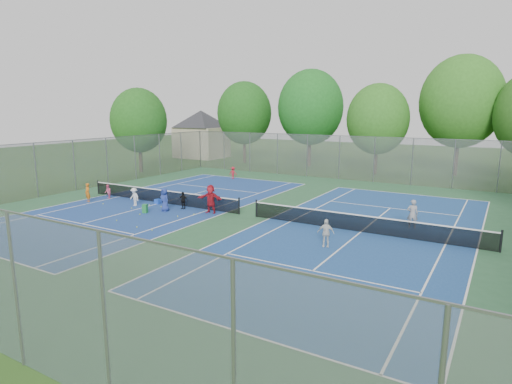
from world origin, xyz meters
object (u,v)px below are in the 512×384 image
Objects in this scene: ball_crate at (158,201)px; ball_hopper at (145,209)px; net_right at (361,224)px; net_left at (161,197)px; instructor at (412,214)px.

ball_crate is 0.67× the size of ball_hopper.
ball_hopper reaches higher than ball_crate.
net_right is 34.56× the size of ball_crate.
net_left reaches higher than ball_crate.
instructor is (16.17, 2.41, 0.64)m from ball_crate.
instructor reaches higher than net_right.
instructor is (15.00, 4.81, 0.52)m from ball_hopper.
ball_crate is (-0.03, -0.28, -0.30)m from net_left.
net_right is at bearing 11.76° from ball_hopper.
ball_crate is at bearing -7.36° from instructor.
net_right is at bearing 1.16° from ball_crate.
ball_crate is 0.23× the size of instructor.
ball_hopper is 0.35× the size of instructor.
ball_hopper is (1.17, -2.39, 0.12)m from ball_crate.
net_left reaches higher than ball_hopper.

